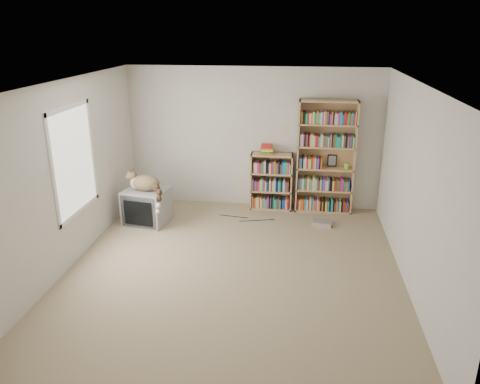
# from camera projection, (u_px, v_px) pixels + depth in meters

# --- Properties ---
(floor) EXTENTS (4.50, 5.00, 0.01)m
(floor) POSITION_uv_depth(u_px,v_px,m) (234.00, 269.00, 6.41)
(floor) COLOR gray
(floor) RESTS_ON ground
(wall_back) EXTENTS (4.50, 0.02, 2.50)m
(wall_back) POSITION_uv_depth(u_px,v_px,m) (253.00, 138.00, 8.33)
(wall_back) COLOR beige
(wall_back) RESTS_ON floor
(wall_front) EXTENTS (4.50, 0.02, 2.50)m
(wall_front) POSITION_uv_depth(u_px,v_px,m) (188.00, 283.00, 3.66)
(wall_front) COLOR beige
(wall_front) RESTS_ON floor
(wall_left) EXTENTS (0.02, 5.00, 2.50)m
(wall_left) POSITION_uv_depth(u_px,v_px,m) (68.00, 176.00, 6.27)
(wall_left) COLOR beige
(wall_left) RESTS_ON floor
(wall_right) EXTENTS (0.02, 5.00, 2.50)m
(wall_right) POSITION_uv_depth(u_px,v_px,m) (415.00, 190.00, 5.72)
(wall_right) COLOR beige
(wall_right) RESTS_ON floor
(ceiling) EXTENTS (4.50, 5.00, 0.02)m
(ceiling) POSITION_uv_depth(u_px,v_px,m) (233.00, 83.00, 5.57)
(ceiling) COLOR white
(ceiling) RESTS_ON wall_back
(window) EXTENTS (0.02, 1.22, 1.52)m
(window) POSITION_uv_depth(u_px,v_px,m) (74.00, 161.00, 6.40)
(window) COLOR white
(window) RESTS_ON wall_left
(crt_tv) EXTENTS (0.77, 0.71, 0.59)m
(crt_tv) POSITION_uv_depth(u_px,v_px,m) (147.00, 206.00, 7.84)
(crt_tv) COLOR gray
(crt_tv) RESTS_ON floor
(cat) EXTENTS (0.70, 0.57, 0.58)m
(cat) POSITION_uv_depth(u_px,v_px,m) (147.00, 186.00, 7.61)
(cat) COLOR #372716
(cat) RESTS_ON crt_tv
(bookcase_tall) EXTENTS (0.99, 0.30, 1.98)m
(bookcase_tall) POSITION_uv_depth(u_px,v_px,m) (325.00, 160.00, 8.15)
(bookcase_tall) COLOR tan
(bookcase_tall) RESTS_ON floor
(bookcase_short) EXTENTS (0.74, 0.30, 1.02)m
(bookcase_short) POSITION_uv_depth(u_px,v_px,m) (271.00, 183.00, 8.41)
(bookcase_short) COLOR tan
(bookcase_short) RESTS_ON floor
(book_stack) EXTENTS (0.22, 0.28, 0.15)m
(book_stack) POSITION_uv_depth(u_px,v_px,m) (267.00, 149.00, 8.23)
(book_stack) COLOR red
(book_stack) RESTS_ON bookcase_short
(green_mug) EXTENTS (0.08, 0.08, 0.09)m
(green_mug) POSITION_uv_depth(u_px,v_px,m) (347.00, 166.00, 8.11)
(green_mug) COLOR #85C939
(green_mug) RESTS_ON bookcase_tall
(framed_print) EXTENTS (0.16, 0.05, 0.21)m
(framed_print) POSITION_uv_depth(u_px,v_px,m) (332.00, 160.00, 8.21)
(framed_print) COLOR black
(framed_print) RESTS_ON bookcase_tall
(dvd_player) EXTENTS (0.36, 0.28, 0.07)m
(dvd_player) POSITION_uv_depth(u_px,v_px,m) (322.00, 223.00, 7.80)
(dvd_player) COLOR silver
(dvd_player) RESTS_ON floor
(wall_outlet) EXTENTS (0.01, 0.08, 0.13)m
(wall_outlet) POSITION_uv_depth(u_px,v_px,m) (122.00, 196.00, 8.22)
(wall_outlet) COLOR silver
(wall_outlet) RESTS_ON wall_left
(floor_cables) EXTENTS (1.20, 0.70, 0.01)m
(floor_cables) POSITION_uv_depth(u_px,v_px,m) (253.00, 220.00, 8.00)
(floor_cables) COLOR black
(floor_cables) RESTS_ON floor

